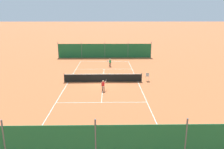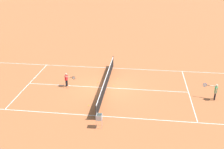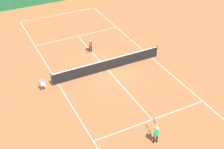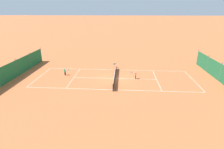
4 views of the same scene
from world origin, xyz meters
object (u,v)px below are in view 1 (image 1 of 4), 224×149
at_px(tennis_ball_alley_left, 128,83).
at_px(tennis_ball_mid_court, 89,80).
at_px(tennis_net, 103,78).
at_px(tennis_ball_by_net_right, 100,80).
at_px(ball_hopper, 147,75).
at_px(player_far_service, 103,84).
at_px(tennis_ball_near_corner, 95,84).
at_px(player_near_baseline, 110,62).

relative_size(tennis_ball_alley_left, tennis_ball_mid_court, 1.00).
distance_m(tennis_net, tennis_ball_alley_left, 3.07).
xyz_separation_m(tennis_ball_by_net_right, tennis_ball_mid_court, (1.38, -0.19, 0.00)).
bearing_deg(ball_hopper, player_far_service, 33.87).
relative_size(player_far_service, tennis_ball_alley_left, 17.17).
xyz_separation_m(tennis_net, tennis_ball_by_net_right, (0.35, -0.57, -0.47)).
distance_m(tennis_net, tennis_ball_by_net_right, 0.82).
bearing_deg(tennis_ball_mid_court, tennis_net, 156.37).
distance_m(tennis_net, tennis_ball_near_corner, 1.30).
height_order(tennis_ball_near_corner, tennis_ball_alley_left, same).
relative_size(player_far_service, tennis_ball_mid_court, 17.17).
xyz_separation_m(tennis_net, ball_hopper, (-5.30, -0.34, 0.15)).
bearing_deg(tennis_net, tennis_ball_near_corner, 43.84).
xyz_separation_m(tennis_ball_alley_left, tennis_ball_by_net_right, (3.27, -1.39, 0.00)).
height_order(player_near_baseline, player_far_service, player_near_baseline).
height_order(tennis_ball_near_corner, tennis_ball_mid_court, same).
height_order(tennis_ball_by_net_right, ball_hopper, ball_hopper).
bearing_deg(tennis_ball_by_net_right, ball_hopper, 177.67).
distance_m(tennis_net, player_far_service, 3.15).
xyz_separation_m(player_far_service, tennis_ball_by_net_right, (0.45, -3.72, -0.63)).
relative_size(player_near_baseline, tennis_ball_by_net_right, 18.62).
distance_m(player_far_service, tennis_ball_near_corner, 2.58).
height_order(tennis_net, player_far_service, player_far_service).
xyz_separation_m(tennis_ball_by_net_right, ball_hopper, (-5.65, 0.23, 0.62)).
relative_size(player_far_service, tennis_ball_by_net_right, 17.17).
bearing_deg(tennis_ball_alley_left, ball_hopper, -154.03).
distance_m(tennis_ball_alley_left, ball_hopper, 2.72).
distance_m(tennis_ball_alley_left, tennis_ball_mid_court, 4.91).
bearing_deg(tennis_net, player_far_service, 91.86).
distance_m(tennis_ball_near_corner, ball_hopper, 6.32).
bearing_deg(tennis_ball_near_corner, tennis_ball_mid_court, -61.73).
xyz_separation_m(tennis_net, tennis_ball_near_corner, (0.87, 0.84, -0.47)).
relative_size(player_far_service, tennis_ball_near_corner, 17.17).
xyz_separation_m(tennis_net, player_near_baseline, (-0.88, -8.06, 0.22)).
bearing_deg(ball_hopper, tennis_ball_mid_court, -3.40).
relative_size(tennis_ball_mid_court, ball_hopper, 0.07).
bearing_deg(tennis_net, player_near_baseline, -96.25).
relative_size(tennis_ball_by_net_right, tennis_ball_mid_court, 1.00).
distance_m(player_near_baseline, tennis_ball_alley_left, 9.14).
height_order(player_far_service, tennis_ball_by_net_right, player_far_service).
height_order(tennis_net, tennis_ball_alley_left, tennis_net).
height_order(tennis_ball_mid_court, ball_hopper, ball_hopper).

